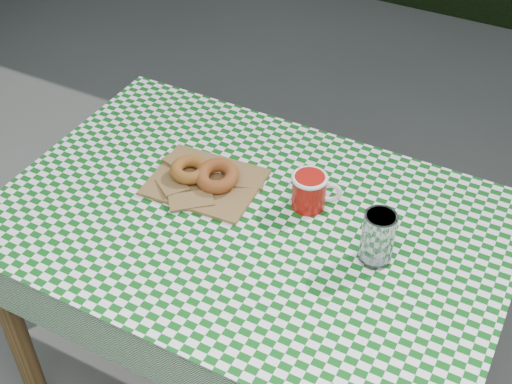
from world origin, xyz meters
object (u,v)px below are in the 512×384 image
drinking_glass (378,238)px  paper_bag (205,181)px  table (251,318)px  coffee_mug (309,191)px

drinking_glass → paper_bag: bearing=174.2°
paper_bag → drinking_glass: bearing=-5.8°
table → drinking_glass: drinking_glass is taller
drinking_glass → table: bearing=-177.3°
table → drinking_glass: 0.55m
table → drinking_glass: bearing=2.8°
paper_bag → coffee_mug: coffee_mug is taller
paper_bag → drinking_glass: size_ratio=2.05×
paper_bag → drinking_glass: drinking_glass is taller
paper_bag → drinking_glass: (0.48, -0.05, 0.06)m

